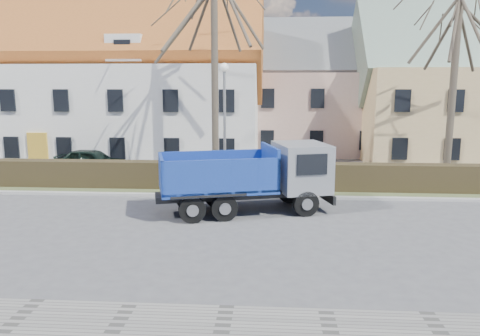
# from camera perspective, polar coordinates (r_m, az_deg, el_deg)

# --- Properties ---
(ground) EXTENTS (120.00, 120.00, 0.00)m
(ground) POSITION_cam_1_polar(r_m,az_deg,el_deg) (16.71, 0.39, -7.40)
(ground) COLOR #4E4D50
(curb_far) EXTENTS (80.00, 0.30, 0.12)m
(curb_far) POSITION_cam_1_polar(r_m,az_deg,el_deg) (21.12, 1.16, -3.47)
(curb_far) COLOR #A5A39F
(curb_far) RESTS_ON ground
(grass_strip) EXTENTS (80.00, 3.00, 0.10)m
(grass_strip) POSITION_cam_1_polar(r_m,az_deg,el_deg) (22.68, 1.36, -2.54)
(grass_strip) COLOR #47532E
(grass_strip) RESTS_ON ground
(hedge) EXTENTS (60.00, 0.90, 1.30)m
(hedge) POSITION_cam_1_polar(r_m,az_deg,el_deg) (22.36, 1.34, -1.15)
(hedge) COLOR #2C2416
(hedge) RESTS_ON ground
(building_white) EXTENTS (26.80, 10.80, 9.50)m
(building_white) POSITION_cam_1_polar(r_m,az_deg,el_deg) (34.82, -20.01, 9.11)
(building_white) COLOR white
(building_white) RESTS_ON ground
(building_pink) EXTENTS (10.80, 8.80, 8.00)m
(building_pink) POSITION_cam_1_polar(r_m,az_deg,el_deg) (36.04, 8.83, 8.42)
(building_pink) COLOR tan
(building_pink) RESTS_ON ground
(tree_1) EXTENTS (9.20, 9.20, 12.65)m
(tree_1) POSITION_cam_1_polar(r_m,az_deg,el_deg) (24.61, -3.12, 13.16)
(tree_1) COLOR #483E31
(tree_1) RESTS_ON ground
(tree_2) EXTENTS (8.00, 8.00, 11.00)m
(tree_2) POSITION_cam_1_polar(r_m,az_deg,el_deg) (26.01, 24.64, 10.28)
(tree_2) COLOR #483E31
(tree_2) RESTS_ON ground
(dump_truck) EXTENTS (7.45, 4.41, 2.80)m
(dump_truck) POSITION_cam_1_polar(r_m,az_deg,el_deg) (18.45, -0.05, -1.21)
(dump_truck) COLOR navy
(dump_truck) RESTS_ON ground
(streetlight) EXTENTS (0.48, 0.48, 6.13)m
(streetlight) POSITION_cam_1_polar(r_m,az_deg,el_deg) (23.10, -1.88, 5.26)
(streetlight) COLOR #969696
(streetlight) RESTS_ON ground
(cart_frame) EXTENTS (0.76, 0.44, 0.69)m
(cart_frame) POSITION_cam_1_polar(r_m,az_deg,el_deg) (21.77, -8.71, -2.39)
(cart_frame) COLOR silver
(cart_frame) RESTS_ON ground
(parked_car_a) EXTENTS (4.36, 2.11, 1.43)m
(parked_car_a) POSITION_cam_1_polar(r_m,az_deg,el_deg) (27.96, -17.62, 0.80)
(parked_car_a) COLOR black
(parked_car_a) RESTS_ON ground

